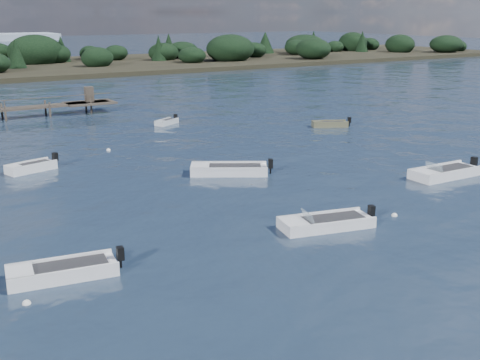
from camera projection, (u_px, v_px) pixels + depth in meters
ground at (25, 101)px, 71.27m from camera, size 400.00×400.00×0.00m
dinghy_mid_white_b at (445, 174)px, 38.56m from camera, size 5.31×1.97×1.32m
dinghy_mid_white_a at (326, 225)px, 29.48m from camera, size 5.05×2.71×1.16m
tender_far_white at (31, 169)px, 39.92m from camera, size 3.65×2.09×1.22m
dinghy_mid_grey at (62, 273)px, 23.96m from camera, size 4.69×2.23×1.16m
tender_far_grey_b at (167, 123)px, 56.62m from camera, size 2.82×2.13×0.98m
dinghy_extra_a at (330, 125)px, 55.43m from camera, size 3.53×2.47×1.11m
dinghy_extra_b at (229, 171)px, 39.29m from camera, size 5.21×4.15×1.25m
buoy_c at (27, 304)px, 21.79m from camera, size 0.32×0.32×0.32m
buoy_e at (108, 150)px, 45.96m from camera, size 0.32×0.32×0.32m
buoy_extra_a at (394, 216)px, 31.19m from camera, size 0.32×0.32×0.32m
far_headland at (108, 56)px, 116.17m from camera, size 190.00×40.00×5.80m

